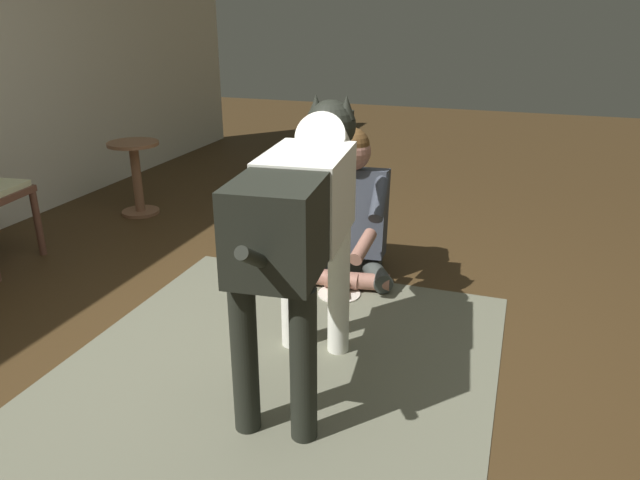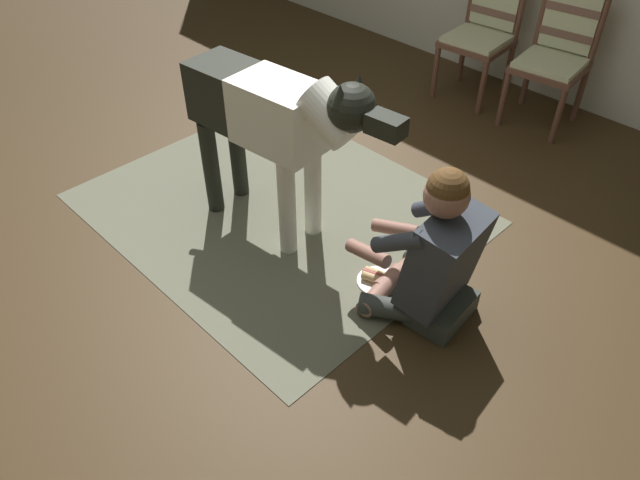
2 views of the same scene
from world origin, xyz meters
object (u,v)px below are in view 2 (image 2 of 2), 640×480
object	(u,v)px
dining_chair_right_of_pair	(558,50)
hot_dog_on_plate	(378,279)
large_dog	(273,119)
person_sitting_on_floor	(434,258)
dining_chair_left_of_pair	(485,27)

from	to	relation	value
dining_chair_right_of_pair	hot_dog_on_plate	distance (m)	2.32
large_dog	hot_dog_on_plate	distance (m)	1.02
person_sitting_on_floor	hot_dog_on_plate	size ratio (longest dim) A/B	3.70
large_dog	dining_chair_right_of_pair	bearing A→B (deg)	79.66
person_sitting_on_floor	hot_dog_on_plate	xyz separation A→B (m)	(-0.30, -0.03, -0.33)
dining_chair_left_of_pair	person_sitting_on_floor	size ratio (longest dim) A/B	1.13
large_dog	hot_dog_on_plate	bearing A→B (deg)	5.66
dining_chair_right_of_pair	person_sitting_on_floor	size ratio (longest dim) A/B	1.13
dining_chair_left_of_pair	dining_chair_right_of_pair	size ratio (longest dim) A/B	1.00
dining_chair_left_of_pair	dining_chair_right_of_pair	bearing A→B (deg)	-0.03
dining_chair_left_of_pair	person_sitting_on_floor	bearing A→B (deg)	-61.09
dining_chair_right_of_pair	person_sitting_on_floor	bearing A→B (deg)	-74.60
dining_chair_left_of_pair	large_dog	xyz separation A→B (m)	(0.19, -2.31, 0.20)
dining_chair_right_of_pair	person_sitting_on_floor	world-z (taller)	dining_chair_right_of_pair
dining_chair_right_of_pair	hot_dog_on_plate	xyz separation A→B (m)	(0.31, -2.24, -0.52)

